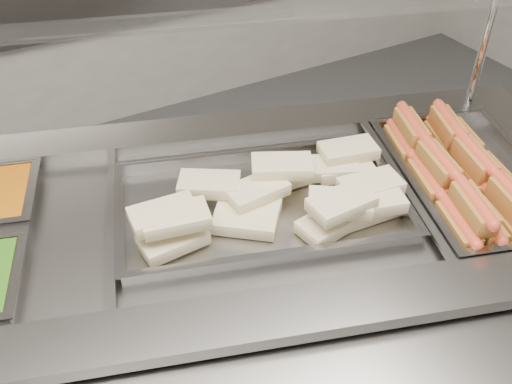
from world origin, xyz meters
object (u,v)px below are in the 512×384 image
sneeze_guard (217,23)px  pan_hotdogs (469,185)px  steam_counter (239,319)px  pan_wraps (260,207)px

sneeze_guard → pan_hotdogs: (0.55, -0.42, -0.43)m
sneeze_guard → steam_counter: bearing=-108.0°
steam_counter → pan_wraps: 0.45m
sneeze_guard → pan_hotdogs: sneeze_guard is taller
sneeze_guard → pan_wraps: (-0.01, -0.24, -0.41)m
sneeze_guard → pan_hotdogs: 0.82m
steam_counter → pan_wraps: bearing=-18.0°
steam_counter → sneeze_guard: sneeze_guard is taller
steam_counter → pan_wraps: pan_wraps is taller
steam_counter → pan_hotdogs: pan_hotdogs is taller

